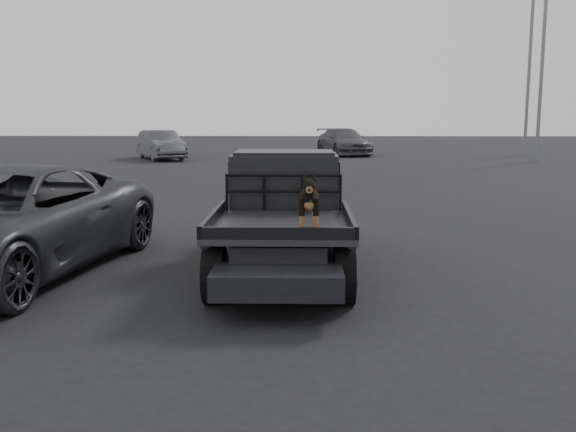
{
  "coord_description": "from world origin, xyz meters",
  "views": [
    {
      "loc": [
        1.05,
        -7.67,
        2.42
      ],
      "look_at": [
        0.89,
        -0.36,
        1.24
      ],
      "focal_mm": 40.0,
      "sensor_mm": 36.0,
      "label": 1
    }
  ],
  "objects_px": {
    "floodlight_far": "(532,20)",
    "distant_car_b": "(344,142)",
    "flatbed_ute": "(283,242)",
    "parked_suv": "(2,222)",
    "floodlight_mid": "(546,1)",
    "dog": "(309,203)",
    "distant_car_a": "(161,145)"
  },
  "relations": [
    {
      "from": "parked_suv",
      "to": "floodlight_far",
      "type": "bearing_deg",
      "value": 67.0
    },
    {
      "from": "flatbed_ute",
      "to": "parked_suv",
      "type": "xyz_separation_m",
      "value": [
        -4.17,
        -0.35,
        0.36
      ]
    },
    {
      "from": "flatbed_ute",
      "to": "floodlight_mid",
      "type": "xyz_separation_m",
      "value": [
        12.02,
        22.79,
        7.29
      ]
    },
    {
      "from": "distant_car_a",
      "to": "dog",
      "type": "bearing_deg",
      "value": -101.08
    },
    {
      "from": "parked_suv",
      "to": "distant_car_a",
      "type": "distance_m",
      "value": 24.45
    },
    {
      "from": "distant_car_a",
      "to": "floodlight_far",
      "type": "distance_m",
      "value": 21.47
    },
    {
      "from": "flatbed_ute",
      "to": "floodlight_mid",
      "type": "relative_size",
      "value": 0.38
    },
    {
      "from": "dog",
      "to": "parked_suv",
      "type": "xyz_separation_m",
      "value": [
        -4.55,
        1.2,
        -0.47
      ]
    },
    {
      "from": "dog",
      "to": "distant_car_a",
      "type": "height_order",
      "value": "dog"
    },
    {
      "from": "flatbed_ute",
      "to": "floodlight_mid",
      "type": "distance_m",
      "value": 26.78
    },
    {
      "from": "distant_car_a",
      "to": "distant_car_b",
      "type": "distance_m",
      "value": 10.62
    },
    {
      "from": "flatbed_ute",
      "to": "parked_suv",
      "type": "height_order",
      "value": "parked_suv"
    },
    {
      "from": "distant_car_b",
      "to": "floodlight_far",
      "type": "distance_m",
      "value": 12.27
    },
    {
      "from": "distant_car_b",
      "to": "floodlight_mid",
      "type": "relative_size",
      "value": 0.37
    },
    {
      "from": "dog",
      "to": "distant_car_b",
      "type": "xyz_separation_m",
      "value": [
        2.32,
        29.45,
        -0.53
      ]
    },
    {
      "from": "dog",
      "to": "floodlight_mid",
      "type": "bearing_deg",
      "value": 64.43
    },
    {
      "from": "flatbed_ute",
      "to": "distant_car_a",
      "type": "xyz_separation_m",
      "value": [
        -7.15,
        23.91,
        0.3
      ]
    },
    {
      "from": "parked_suv",
      "to": "floodlight_mid",
      "type": "relative_size",
      "value": 0.41
    },
    {
      "from": "parked_suv",
      "to": "distant_car_a",
      "type": "bearing_deg",
      "value": 105.74
    },
    {
      "from": "distant_car_b",
      "to": "floodlight_mid",
      "type": "bearing_deg",
      "value": -43.71
    },
    {
      "from": "distant_car_b",
      "to": "floodlight_mid",
      "type": "height_order",
      "value": "floodlight_mid"
    },
    {
      "from": "flatbed_ute",
      "to": "floodlight_far",
      "type": "relative_size",
      "value": 0.39
    },
    {
      "from": "floodlight_mid",
      "to": "parked_suv",
      "type": "bearing_deg",
      "value": -124.99
    },
    {
      "from": "dog",
      "to": "distant_car_b",
      "type": "distance_m",
      "value": 29.54
    },
    {
      "from": "distant_car_b",
      "to": "floodlight_far",
      "type": "height_order",
      "value": "floodlight_far"
    },
    {
      "from": "parked_suv",
      "to": "distant_car_b",
      "type": "bearing_deg",
      "value": 85.09
    },
    {
      "from": "floodlight_far",
      "to": "distant_car_b",
      "type": "bearing_deg",
      "value": 176.8
    },
    {
      "from": "parked_suv",
      "to": "distant_car_a",
      "type": "height_order",
      "value": "parked_suv"
    },
    {
      "from": "flatbed_ute",
      "to": "parked_suv",
      "type": "distance_m",
      "value": 4.2
    },
    {
      "from": "dog",
      "to": "distant_car_b",
      "type": "relative_size",
      "value": 0.14
    },
    {
      "from": "flatbed_ute",
      "to": "distant_car_a",
      "type": "relative_size",
      "value": 1.18
    },
    {
      "from": "dog",
      "to": "distant_car_a",
      "type": "xyz_separation_m",
      "value": [
        -7.52,
        25.47,
        -0.53
      ]
    }
  ]
}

